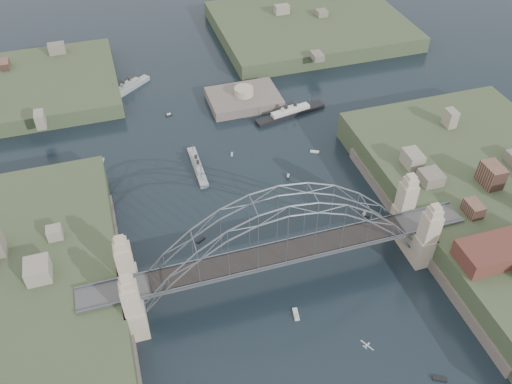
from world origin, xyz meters
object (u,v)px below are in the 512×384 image
object	(u,v)px
naval_cruiser_near	(198,166)
fort_island	(244,104)
naval_cruiser_far	(128,88)
bridge	(282,240)
wharf_shed	(505,249)
ocean_liner	(290,113)

from	to	relation	value
naval_cruiser_near	fort_island	bearing A→B (deg)	52.71
naval_cruiser_far	bridge	bearing A→B (deg)	-75.85
bridge	fort_island	size ratio (longest dim) A/B	3.82
bridge	naval_cruiser_far	bearing A→B (deg)	104.15
naval_cruiser_near	wharf_shed	bearing A→B (deg)	-46.66
naval_cruiser_near	naval_cruiser_far	bearing A→B (deg)	105.96
fort_island	ocean_liner	distance (m)	16.00
fort_island	ocean_liner	world-z (taller)	fort_island
bridge	fort_island	world-z (taller)	bridge
bridge	fort_island	xyz separation A→B (m)	(12.00, 70.00, -12.66)
fort_island	naval_cruiser_far	xyz separation A→B (m)	(-34.20, 18.08, 1.30)
bridge	ocean_liner	xyz separation A→B (m)	(23.61, 59.06, -11.44)
fort_island	wharf_shed	size ratio (longest dim) A/B	1.10
naval_cruiser_near	ocean_liner	world-z (taller)	ocean_liner
naval_cruiser_far	naval_cruiser_near	bearing A→B (deg)	-74.04
wharf_shed	naval_cruiser_near	distance (m)	77.93
wharf_shed	naval_cruiser_far	xyz separation A→B (m)	(-66.20, 102.08, -9.04)
naval_cruiser_near	ocean_liner	size ratio (longest dim) A/B	0.73
wharf_shed	naval_cruiser_far	size ratio (longest dim) A/B	1.26
naval_cruiser_far	fort_island	bearing A→B (deg)	-27.86
bridge	naval_cruiser_far	world-z (taller)	bridge
bridge	wharf_shed	xyz separation A→B (m)	(44.00, -14.00, -2.32)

